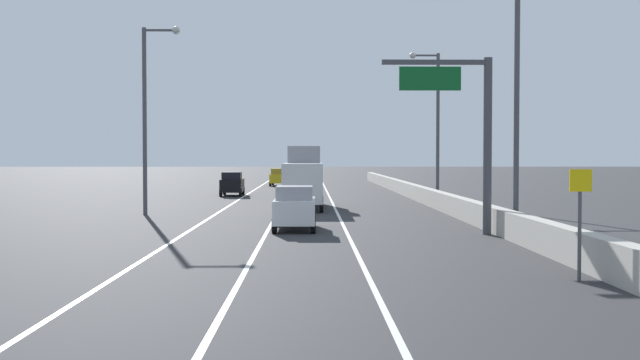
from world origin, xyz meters
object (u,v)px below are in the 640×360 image
car_gray_2 (306,176)px  car_white_3 (295,208)px  lamp_post_right_second (511,93)px  box_truck (304,180)px  speed_advisory_sign (580,215)px  car_yellow_0 (279,177)px  lamp_post_left_mid (149,107)px  car_black_1 (232,184)px  lamp_post_right_third (434,117)px  overhead_sign_gantry (470,123)px

car_gray_2 → car_white_3: size_ratio=1.06×
lamp_post_right_second → box_truck: (-9.17, 15.64, -4.26)m
lamp_post_right_second → box_truck: bearing=120.4°
speed_advisory_sign → car_yellow_0: size_ratio=0.66×
speed_advisory_sign → box_truck: size_ratio=0.33×
car_gray_2 → lamp_post_left_mid: bearing=-101.2°
speed_advisory_sign → car_gray_2: size_ratio=0.65×
car_yellow_0 → car_white_3: size_ratio=1.03×
lamp_post_right_second → car_black_1: size_ratio=2.52×
lamp_post_right_second → car_black_1: 34.64m
speed_advisory_sign → car_black_1: bearing=107.4°
speed_advisory_sign → lamp_post_left_mid: bearing=125.1°
car_yellow_0 → lamp_post_right_second: bearing=-76.8°
speed_advisory_sign → box_truck: (-7.63, 28.69, 0.05)m
car_yellow_0 → car_gray_2: size_ratio=0.98×
lamp_post_right_second → car_white_3: lamp_post_right_second is taller
lamp_post_right_third → car_gray_2: bearing=105.6°
lamp_post_right_third → box_truck: 11.43m
speed_advisory_sign → car_white_3: size_ratio=0.68×
car_gray_2 → lamp_post_right_second: bearing=-80.4°
car_black_1 → box_truck: box_truck is taller
overhead_sign_gantry → car_gray_2: overhead_sign_gantry is taller
lamp_post_right_second → car_yellow_0: (-12.13, 51.71, -5.11)m
overhead_sign_gantry → car_white_3: size_ratio=1.71×
box_truck → speed_advisory_sign: bearing=-75.1°
lamp_post_right_second → car_yellow_0: bearing=103.2°
car_gray_2 → speed_advisory_sign: bearing=-83.5°
overhead_sign_gantry → car_gray_2: size_ratio=1.62×
lamp_post_right_third → box_truck: size_ratio=1.19×
car_black_1 → car_white_3: (5.78, -29.44, 0.01)m
overhead_sign_gantry → car_white_3: bearing=163.1°
lamp_post_right_third → car_white_3: lamp_post_right_third is taller
car_yellow_0 → box_truck: box_truck is taller
car_gray_2 → car_white_3: bearing=-90.3°
lamp_post_right_second → speed_advisory_sign: bearing=-96.8°
lamp_post_right_third → lamp_post_left_mid: (-17.91, -10.71, 0.00)m
lamp_post_left_mid → box_truck: bearing=32.2°
speed_advisory_sign → lamp_post_left_mid: lamp_post_left_mid is taller
lamp_post_right_second → car_white_3: size_ratio=2.42×
car_black_1 → box_truck: 16.25m
overhead_sign_gantry → car_yellow_0: 53.81m
lamp_post_left_mid → car_black_1: size_ratio=2.52×
car_gray_2 → car_yellow_0: bearing=-142.1°
car_black_1 → speed_advisory_sign: bearing=-72.6°
lamp_post_right_third → lamp_post_left_mid: same height
lamp_post_left_mid → car_black_1: bearing=82.7°
car_yellow_0 → car_white_3: bearing=-87.0°
car_yellow_0 → car_gray_2: (2.95, 2.30, 0.04)m
overhead_sign_gantry → lamp_post_left_mid: 19.47m
lamp_post_right_third → car_black_1: lamp_post_right_third is taller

